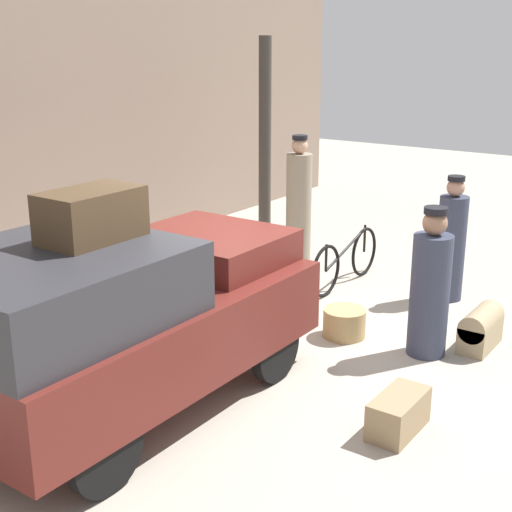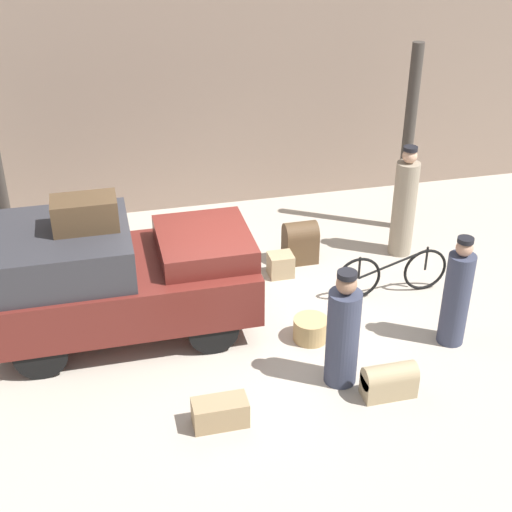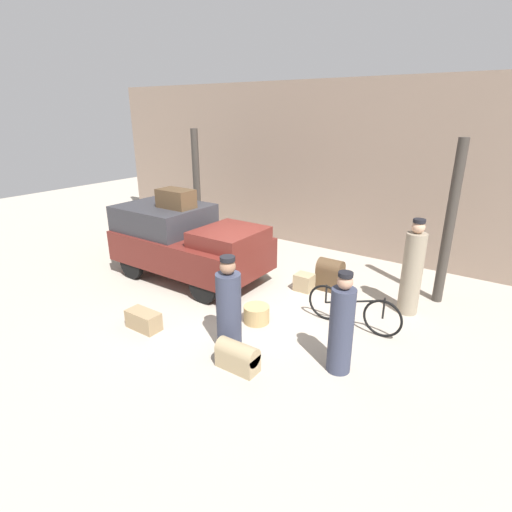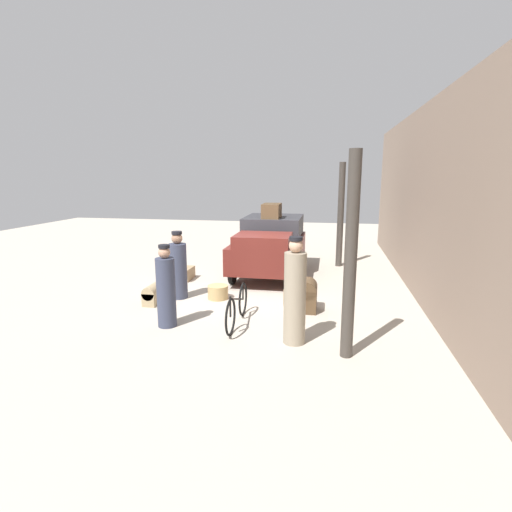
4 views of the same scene
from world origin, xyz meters
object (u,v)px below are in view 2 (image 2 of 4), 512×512
object	(u,v)px
porter_carrying_trunk	(457,296)
trunk_large_brown	(281,265)
wicker_basket	(311,329)
porter_standing_middle	(343,333)
trunk_on_truck_roof	(85,213)
suitcase_black_upright	(389,380)
porter_lifting_near_truck	(404,206)
bicycle	(392,273)
truck	(111,274)
suitcase_tan_flat	(220,413)
trunk_barrel_dark	(300,241)

from	to	relation	value
porter_carrying_trunk	trunk_large_brown	world-z (taller)	porter_carrying_trunk
wicker_basket	porter_standing_middle	size ratio (longest dim) A/B	0.30
porter_standing_middle	trunk_on_truck_roof	bearing A→B (deg)	148.37
wicker_basket	suitcase_black_upright	distance (m)	1.48
porter_lifting_near_truck	suitcase_black_upright	world-z (taller)	porter_lifting_near_truck
porter_standing_middle	porter_lifting_near_truck	world-z (taller)	porter_lifting_near_truck
bicycle	porter_standing_middle	bearing A→B (deg)	-129.29
bicycle	trunk_on_truck_roof	world-z (taller)	trunk_on_truck_roof
suitcase_black_upright	wicker_basket	bearing A→B (deg)	113.42
truck	suitcase_tan_flat	xyz separation A→B (m)	(1.05, -2.23, -0.74)
porter_standing_middle	suitcase_black_upright	xyz separation A→B (m)	(0.49, -0.42, -0.50)
truck	trunk_large_brown	size ratio (longest dim) A/B	9.36
wicker_basket	porter_carrying_trunk	xyz separation A→B (m)	(1.86, -0.50, 0.57)
suitcase_tan_flat	suitcase_black_upright	distance (m)	2.13
porter_standing_middle	suitcase_black_upright	distance (m)	0.81
porter_standing_middle	trunk_barrel_dark	size ratio (longest dim) A/B	2.30
wicker_basket	porter_standing_middle	world-z (taller)	porter_standing_middle
bicycle	porter_lifting_near_truck	size ratio (longest dim) A/B	0.94
porter_lifting_near_truck	suitcase_tan_flat	xyz separation A→B (m)	(-3.74, -3.37, -0.70)
porter_standing_middle	suitcase_tan_flat	xyz separation A→B (m)	(-1.64, -0.43, -0.56)
trunk_barrel_dark	suitcase_black_upright	xyz separation A→B (m)	(0.10, -3.49, -0.13)
trunk_on_truck_roof	truck	bearing A→B (deg)	0.00
suitcase_tan_flat	wicker_basket	bearing A→B (deg)	41.55
trunk_barrel_dark	suitcase_tan_flat	bearing A→B (deg)	-120.11
trunk_large_brown	trunk_on_truck_roof	distance (m)	3.45
porter_lifting_near_truck	trunk_on_truck_roof	size ratio (longest dim) A/B	2.27
bicycle	porter_carrying_trunk	bearing A→B (deg)	-76.45
truck	porter_standing_middle	xyz separation A→B (m)	(2.69, -1.80, -0.18)
truck	suitcase_black_upright	bearing A→B (deg)	-34.95
trunk_barrel_dark	porter_standing_middle	bearing A→B (deg)	-97.24
porter_lifting_near_truck	porter_carrying_trunk	bearing A→B (deg)	-97.80
trunk_barrel_dark	bicycle	bearing A→B (deg)	-51.12
bicycle	trunk_on_truck_roof	size ratio (longest dim) A/B	2.13
porter_carrying_trunk	suitcase_black_upright	xyz separation A→B (m)	(-1.27, -0.86, -0.51)
porter_carrying_trunk	suitcase_tan_flat	xyz separation A→B (m)	(-3.40, -0.87, -0.57)
bicycle	porter_carrying_trunk	world-z (taller)	porter_carrying_trunk
porter_carrying_trunk	bicycle	bearing A→B (deg)	103.55
bicycle	porter_lifting_near_truck	bearing A→B (deg)	60.67
truck	trunk_large_brown	distance (m)	2.88
bicycle	porter_lifting_near_truck	distance (m)	1.44
wicker_basket	trunk_barrel_dark	world-z (taller)	trunk_barrel_dark
porter_carrying_trunk	trunk_on_truck_roof	xyz separation A→B (m)	(-4.69, 1.36, 1.12)
wicker_basket	porter_carrying_trunk	bearing A→B (deg)	-14.91
trunk_large_brown	suitcase_black_upright	bearing A→B (deg)	-80.32
porter_lifting_near_truck	suitcase_black_upright	distance (m)	3.78
porter_lifting_near_truck	trunk_barrel_dark	distance (m)	1.79
suitcase_tan_flat	suitcase_black_upright	size ratio (longest dim) A/B	0.98
porter_carrying_trunk	trunk_barrel_dark	xyz separation A→B (m)	(-1.37, 2.63, -0.38)
porter_lifting_near_truck	trunk_on_truck_roof	bearing A→B (deg)	-167.25
porter_carrying_trunk	suitcase_black_upright	world-z (taller)	porter_carrying_trunk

